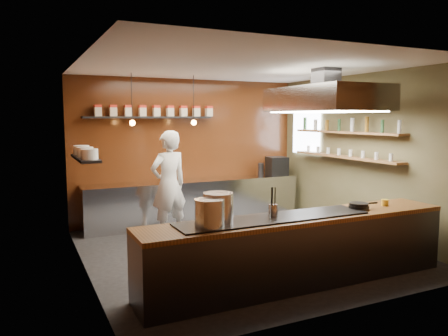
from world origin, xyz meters
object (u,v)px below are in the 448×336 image
extractor_hood (325,99)px  stockpot_small (210,213)px  espresso_machine (277,166)px  stockpot_large (218,207)px  chef (169,185)px

extractor_hood → stockpot_small: size_ratio=5.79×
espresso_machine → stockpot_large: bearing=-123.6°
extractor_hood → espresso_machine: bearing=75.4°
stockpot_small → chef: (0.47, 2.97, -0.12)m
stockpot_large → espresso_machine: (3.10, 3.60, -0.01)m
stockpot_small → chef: bearing=81.0°
extractor_hood → stockpot_large: (-2.45, -1.11, -1.39)m
extractor_hood → espresso_machine: 2.93m
extractor_hood → chef: extractor_hood is taller
stockpot_small → chef: size_ratio=0.18×
stockpot_small → chef: chef is taller
extractor_hood → stockpot_large: bearing=-155.6°
stockpot_large → stockpot_small: bearing=-137.3°
extractor_hood → espresso_machine: (0.65, 2.49, -1.40)m
stockpot_small → stockpot_large: bearing=42.7°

